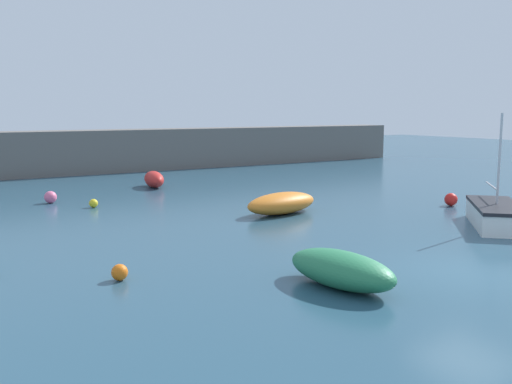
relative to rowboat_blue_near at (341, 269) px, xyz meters
name	(u,v)px	position (x,y,z in m)	size (l,w,h in m)	color
ground_plane	(470,276)	(3.65, -0.84, -0.53)	(120.00, 120.00, 0.20)	#284C60
harbor_breakwater	(115,151)	(3.65, 27.87, 0.99)	(47.32, 2.56, 2.83)	#66605B
rowboat_blue_near	(341,269)	(0.00, 0.00, 0.00)	(1.79, 3.21, 0.85)	#287A4C
rowboat_white_midwater	(282,203)	(4.24, 8.69, 0.01)	(3.71, 2.09, 0.87)	orange
sailboat_short_mast	(496,215)	(9.35, 2.50, 0.00)	(4.00, 4.03, 4.06)	white
fishing_dinghy_green	(154,179)	(2.83, 18.87, 0.01)	(1.34, 2.51, 0.88)	red
mooring_buoy_red	(451,199)	(11.63, 6.36, -0.15)	(0.56, 0.56, 0.56)	red
mooring_buoy_pink	(50,197)	(-3.13, 16.34, -0.15)	(0.55, 0.55, 0.55)	#EA668C
mooring_buoy_orange	(120,272)	(-4.31, 3.27, -0.22)	(0.41, 0.41, 0.41)	orange
mooring_buoy_yellow	(94,203)	(-1.82, 14.16, -0.24)	(0.38, 0.38, 0.38)	yellow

